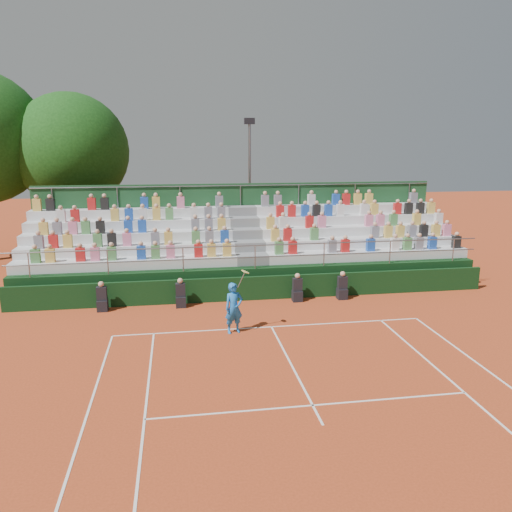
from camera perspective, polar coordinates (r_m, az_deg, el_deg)
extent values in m
plane|color=#B8441E|center=(17.91, 1.78, -8.11)|extent=(90.00, 90.00, 0.00)
cube|color=white|center=(17.90, 1.78, -8.09)|extent=(11.00, 0.06, 0.01)
cube|color=white|center=(15.02, 4.12, -12.40)|extent=(0.06, 6.40, 0.01)
cube|color=white|center=(13.06, 6.50, -16.60)|extent=(8.22, 0.06, 0.01)
cube|color=black|center=(20.73, 0.13, -3.69)|extent=(20.00, 0.15, 1.00)
cube|color=black|center=(20.36, -17.13, -5.42)|extent=(0.40, 0.40, 0.44)
cube|color=black|center=(20.22, -17.22, -4.12)|extent=(0.38, 0.25, 0.55)
sphere|color=tan|center=(20.12, -17.29, -3.09)|extent=(0.22, 0.22, 0.22)
cube|color=black|center=(20.14, -8.58, -5.17)|extent=(0.40, 0.40, 0.44)
cube|color=black|center=(20.00, -8.63, -3.87)|extent=(0.38, 0.25, 0.55)
sphere|color=tan|center=(19.89, -8.66, -2.82)|extent=(0.22, 0.22, 0.22)
cube|color=black|center=(20.70, 4.72, -4.57)|extent=(0.40, 0.40, 0.44)
cube|color=black|center=(20.56, 4.75, -3.29)|extent=(0.38, 0.25, 0.55)
sphere|color=tan|center=(20.46, 4.77, -2.27)|extent=(0.22, 0.22, 0.22)
cube|color=black|center=(21.22, 9.79, -4.27)|extent=(0.40, 0.40, 0.44)
cube|color=black|center=(21.09, 9.84, -3.03)|extent=(0.38, 0.25, 0.55)
sphere|color=tan|center=(20.99, 9.88, -2.03)|extent=(0.22, 0.22, 0.22)
cube|color=black|center=(23.66, -1.07, -1.34)|extent=(20.00, 5.20, 1.20)
cube|color=silver|center=(21.73, -14.55, -0.84)|extent=(9.30, 0.85, 0.42)
cube|color=silver|center=(23.24, 12.69, 0.14)|extent=(9.30, 0.85, 0.42)
cube|color=slate|center=(21.86, -0.46, -0.35)|extent=(1.40, 0.85, 0.42)
cube|color=silver|center=(22.47, -14.42, 0.70)|extent=(9.30, 0.85, 0.42)
cube|color=silver|center=(23.93, 12.00, 1.56)|extent=(9.30, 0.85, 0.42)
cube|color=slate|center=(22.59, -0.79, 1.18)|extent=(1.40, 0.85, 0.42)
cube|color=silver|center=(23.22, -14.29, 2.15)|extent=(9.30, 0.85, 0.42)
cube|color=silver|center=(24.64, 11.34, 2.91)|extent=(9.30, 0.85, 0.42)
cube|color=slate|center=(23.33, -1.09, 2.61)|extent=(1.40, 0.85, 0.42)
cube|color=silver|center=(23.98, -14.18, 3.51)|extent=(9.30, 0.85, 0.42)
cube|color=silver|center=(25.36, 10.72, 4.17)|extent=(9.30, 0.85, 0.42)
cube|color=slate|center=(24.09, -1.38, 3.94)|extent=(1.40, 0.85, 0.42)
cube|color=silver|center=(24.76, -14.06, 4.79)|extent=(9.30, 0.85, 0.42)
cube|color=silver|center=(26.09, 10.13, 5.37)|extent=(9.30, 0.85, 0.42)
cube|color=slate|center=(24.87, -1.65, 5.20)|extent=(1.40, 0.85, 0.42)
cube|color=#1B4825|center=(25.51, -1.79, 3.38)|extent=(20.00, 0.12, 4.40)
cylinder|color=gray|center=(20.84, -0.11, 1.22)|extent=(20.00, 0.05, 0.05)
cylinder|color=gray|center=(25.15, -1.79, 8.06)|extent=(20.00, 0.05, 0.05)
cube|color=#4C8C4C|center=(22.13, -23.89, 0.00)|extent=(0.36, 0.24, 0.56)
cube|color=gold|center=(21.99, -22.46, 0.05)|extent=(0.36, 0.24, 0.56)
cube|color=red|center=(21.74, -19.43, 0.16)|extent=(0.36, 0.24, 0.56)
cube|color=pink|center=(21.64, -17.91, 0.21)|extent=(0.36, 0.24, 0.56)
cube|color=#4C8C4C|center=(21.55, -16.16, 0.28)|extent=(0.36, 0.24, 0.56)
cube|color=#1E4CB2|center=(21.43, -12.98, 0.39)|extent=(0.36, 0.24, 0.56)
cube|color=#4C8C4C|center=(21.39, -11.41, 0.45)|extent=(0.36, 0.24, 0.56)
cube|color=pink|center=(21.37, -9.73, 0.51)|extent=(0.36, 0.24, 0.56)
cube|color=red|center=(21.39, -6.59, 0.62)|extent=(0.36, 0.24, 0.56)
cube|color=gold|center=(21.42, -5.12, 0.67)|extent=(0.36, 0.24, 0.56)
cube|color=gold|center=(21.47, -3.33, 0.73)|extent=(0.36, 0.24, 0.56)
cube|color=slate|center=(22.87, -23.57, 1.49)|extent=(0.36, 0.24, 0.56)
cube|color=red|center=(22.72, -22.15, 1.55)|extent=(0.36, 0.24, 0.56)
cube|color=gold|center=(22.60, -20.71, 1.61)|extent=(0.36, 0.24, 0.56)
cube|color=#4C8C4C|center=(22.38, -17.64, 1.74)|extent=(0.36, 0.24, 0.56)
cube|color=black|center=(22.30, -16.15, 1.80)|extent=(0.36, 0.24, 0.56)
cube|color=pink|center=(22.23, -14.52, 1.86)|extent=(0.36, 0.24, 0.56)
cube|color=slate|center=(22.14, -11.44, 1.97)|extent=(0.36, 0.24, 0.56)
cube|color=gold|center=(22.12, -9.98, 2.03)|extent=(0.36, 0.24, 0.56)
cube|color=#4C8C4C|center=(22.13, -6.89, 2.14)|extent=(0.36, 0.24, 0.56)
cube|color=slate|center=(22.16, -5.35, 2.19)|extent=(0.36, 0.24, 0.56)
cube|color=#1E4CB2|center=(22.22, -3.61, 2.24)|extent=(0.36, 0.24, 0.56)
cube|color=gold|center=(23.60, -23.10, 2.89)|extent=(0.36, 0.24, 0.56)
cube|color=slate|center=(23.47, -21.76, 2.96)|extent=(0.36, 0.24, 0.56)
cube|color=pink|center=(23.33, -20.19, 3.03)|extent=(0.36, 0.24, 0.56)
cube|color=#4C8C4C|center=(23.23, -18.88, 3.09)|extent=(0.36, 0.24, 0.56)
cube|color=black|center=(23.13, -17.35, 3.16)|extent=(0.36, 0.24, 0.56)
cube|color=#1E4CB2|center=(22.99, -14.39, 3.29)|extent=(0.36, 0.24, 0.56)
cube|color=#1E4CB2|center=(22.94, -12.88, 3.35)|extent=(0.36, 0.24, 0.56)
cube|color=slate|center=(22.90, -6.95, 3.56)|extent=(0.36, 0.24, 0.56)
cube|color=slate|center=(22.93, -5.42, 3.61)|extent=(0.36, 0.24, 0.56)
cube|color=gold|center=(22.97, -3.95, 3.65)|extent=(0.36, 0.24, 0.56)
cube|color=silver|center=(24.22, -21.37, 4.28)|extent=(0.36, 0.24, 0.56)
cube|color=red|center=(24.10, -19.97, 4.35)|extent=(0.36, 0.24, 0.56)
cube|color=gold|center=(23.83, -15.82, 4.55)|extent=(0.36, 0.24, 0.56)
cube|color=#1E4CB2|center=(23.76, -14.32, 4.62)|extent=(0.36, 0.24, 0.56)
cube|color=silver|center=(23.71, -12.81, 4.68)|extent=(0.36, 0.24, 0.56)
cube|color=gold|center=(23.68, -11.30, 4.74)|extent=(0.36, 0.24, 0.56)
cube|color=#4C8C4C|center=(23.67, -9.87, 4.79)|extent=(0.36, 0.24, 0.56)
cube|color=silver|center=(23.68, -7.10, 4.89)|extent=(0.36, 0.24, 0.56)
cube|color=slate|center=(23.71, -5.48, 4.94)|extent=(0.36, 0.24, 0.56)
cube|color=slate|center=(23.75, -3.99, 4.98)|extent=(0.36, 0.24, 0.56)
cube|color=gold|center=(25.27, -23.75, 5.36)|extent=(0.36, 0.24, 0.56)
cube|color=black|center=(25.13, -22.46, 5.44)|extent=(0.36, 0.24, 0.56)
cube|color=red|center=(24.77, -18.26, 5.67)|extent=(0.36, 0.24, 0.56)
cube|color=black|center=(24.68, -16.91, 5.74)|extent=(0.36, 0.24, 0.56)
cube|color=#1E4CB2|center=(24.50, -12.64, 5.94)|extent=(0.36, 0.24, 0.56)
cube|color=gold|center=(24.47, -11.35, 5.99)|extent=(0.36, 0.24, 0.56)
cube|color=pink|center=(24.45, -8.61, 6.09)|extent=(0.36, 0.24, 0.56)
cube|color=slate|center=(24.54, -4.23, 6.22)|extent=(0.36, 0.24, 0.56)
cube|color=#4C8C4C|center=(21.81, 2.65, 0.93)|extent=(0.36, 0.24, 0.56)
cube|color=red|center=(21.94, 4.21, 0.98)|extent=(0.36, 0.24, 0.56)
cube|color=slate|center=(22.41, 8.69, 1.12)|extent=(0.36, 0.24, 0.56)
cube|color=red|center=(22.60, 10.15, 1.16)|extent=(0.36, 0.24, 0.56)
cube|color=#1E4CB2|center=(23.02, 12.95, 1.25)|extent=(0.36, 0.24, 0.56)
cube|color=silver|center=(23.47, 15.58, 1.32)|extent=(0.36, 0.24, 0.56)
cube|color=#4C8C4C|center=(23.73, 16.90, 1.36)|extent=(0.36, 0.24, 0.56)
cube|color=slate|center=(23.98, 18.11, 1.39)|extent=(0.36, 0.24, 0.56)
cube|color=#1E4CB2|center=(24.28, 19.49, 1.43)|extent=(0.36, 0.24, 0.56)
cube|color=black|center=(24.87, 21.91, 1.49)|extent=(0.36, 0.24, 0.56)
cube|color=gold|center=(22.54, 2.19, 2.41)|extent=(0.36, 0.24, 0.56)
cube|color=red|center=(22.66, 3.63, 2.45)|extent=(0.36, 0.24, 0.56)
cube|color=#4C8C4C|center=(22.96, 6.68, 2.53)|extent=(0.36, 0.24, 0.56)
cube|color=slate|center=(23.91, 13.41, 2.68)|extent=(0.36, 0.24, 0.56)
cube|color=gold|center=(24.17, 14.86, 2.70)|extent=(0.36, 0.24, 0.56)
cube|color=gold|center=(24.41, 16.14, 2.72)|extent=(0.36, 0.24, 0.56)
cube|color=slate|center=(24.67, 17.38, 2.74)|extent=(0.36, 0.24, 0.56)
cube|color=black|center=(24.94, 18.61, 2.76)|extent=(0.36, 0.24, 0.56)
cube|color=gold|center=(25.23, 19.85, 2.78)|extent=(0.36, 0.24, 0.56)
cube|color=pink|center=(25.50, 20.94, 2.79)|extent=(0.36, 0.24, 0.56)
cube|color=gold|center=(23.28, 1.66, 3.80)|extent=(0.36, 0.24, 0.56)
cube|color=silver|center=(23.40, 3.11, 3.84)|extent=(0.36, 0.24, 0.56)
cube|color=red|center=(23.70, 6.12, 3.90)|extent=(0.36, 0.24, 0.56)
cube|color=pink|center=(23.86, 7.53, 3.92)|extent=(0.36, 0.24, 0.56)
cube|color=pink|center=(24.63, 12.77, 3.99)|extent=(0.36, 0.24, 0.56)
cube|color=pink|center=(24.85, 14.02, 4.00)|extent=(0.36, 0.24, 0.56)
cube|color=#4C8C4C|center=(25.11, 15.41, 4.01)|extent=(0.36, 0.24, 0.56)
cube|color=gold|center=(25.63, 17.88, 4.03)|extent=(0.36, 0.24, 0.56)
cube|color=silver|center=(26.17, 20.13, 4.03)|extent=(0.36, 0.24, 0.56)
cube|color=red|center=(24.17, 2.76, 5.14)|extent=(0.36, 0.24, 0.56)
cube|color=red|center=(24.29, 4.11, 5.16)|extent=(0.36, 0.24, 0.56)
cube|color=#1E4CB2|center=(24.45, 5.63, 5.18)|extent=(0.36, 0.24, 0.56)
cube|color=black|center=(24.60, 6.92, 5.19)|extent=(0.36, 0.24, 0.56)
cube|color=#1E4CB2|center=(24.77, 8.27, 5.21)|extent=(0.36, 0.24, 0.56)
cube|color=silver|center=(24.96, 9.61, 5.22)|extent=(0.36, 0.24, 0.56)
cube|color=silver|center=(25.37, 12.23, 5.23)|extent=(0.36, 0.24, 0.56)
cube|color=gold|center=(25.57, 13.36, 5.23)|extent=(0.36, 0.24, 0.56)
cube|color=red|center=(26.06, 15.84, 5.23)|extent=(0.36, 0.24, 0.56)
cube|color=black|center=(26.31, 17.04, 5.22)|extent=(0.36, 0.24, 0.56)
cube|color=black|center=(26.59, 18.25, 5.21)|extent=(0.36, 0.24, 0.56)
cube|color=gold|center=(26.86, 19.36, 5.21)|extent=(0.36, 0.24, 0.56)
cube|color=slate|center=(24.83, 1.04, 6.33)|extent=(0.36, 0.24, 0.56)
cube|color=slate|center=(24.95, 2.50, 6.35)|extent=(0.36, 0.24, 0.56)
cube|color=silver|center=(25.35, 6.35, 6.39)|extent=(0.36, 0.24, 0.56)
cube|color=#1E4CB2|center=(25.72, 9.11, 6.40)|extent=(0.36, 0.24, 0.56)
cube|color=red|center=(25.89, 10.25, 6.40)|extent=(0.36, 0.24, 0.56)
cube|color=gold|center=(26.10, 11.53, 6.40)|extent=(0.36, 0.24, 0.56)
cube|color=gold|center=(26.32, 12.77, 6.39)|extent=(0.36, 0.24, 0.56)
cube|color=slate|center=(27.31, 17.55, 6.34)|extent=(0.36, 0.24, 0.56)
imported|color=blue|center=(17.12, -2.55, -5.96)|extent=(0.74, 0.58, 1.77)
cylinder|color=gray|center=(16.87, -1.73, -2.82)|extent=(0.26, 0.03, 0.51)
cylinder|color=#E5D866|center=(16.81, -1.23, -1.81)|extent=(0.26, 0.28, 0.14)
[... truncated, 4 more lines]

